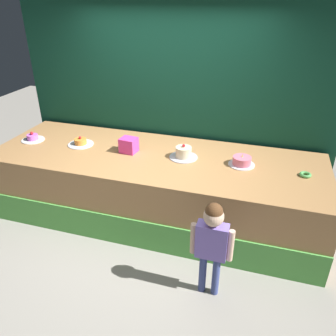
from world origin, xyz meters
TOP-DOWN VIEW (x-y plane):
  - ground_plane at (0.00, 0.00)m, footprint 12.00×12.00m
  - stage_platform at (0.00, 0.68)m, footprint 4.07×1.39m
  - curtain_backdrop at (0.00, 1.47)m, footprint 4.28×0.08m
  - child_figure at (0.92, -0.40)m, footprint 0.40×0.18m
  - pink_box at (-0.35, 0.71)m, footprint 0.21×0.19m
  - donut at (1.73, 0.69)m, footprint 0.13×0.13m
  - cake_far_left at (-1.73, 0.67)m, footprint 0.30×0.30m
  - cake_center_left at (-1.04, 0.72)m, footprint 0.33×0.33m
  - cake_center_right at (0.35, 0.75)m, footprint 0.34×0.34m
  - cake_far_right at (1.04, 0.76)m, footprint 0.30×0.30m

SIDE VIEW (x-z plane):
  - ground_plane at x=0.00m, z-range 0.00..0.00m
  - stage_platform at x=0.00m, z-range 0.00..0.86m
  - child_figure at x=0.92m, z-range 0.15..1.19m
  - donut at x=1.73m, z-range 0.86..0.89m
  - cake_center_left at x=-1.04m, z-range 0.83..0.95m
  - cake_far_left at x=-1.73m, z-range 0.83..0.95m
  - cake_far_right at x=1.04m, z-range 0.83..0.97m
  - cake_center_right at x=0.35m, z-range 0.83..1.01m
  - pink_box at x=-0.35m, z-range 0.86..1.04m
  - curtain_backdrop at x=0.00m, z-range 0.00..3.20m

